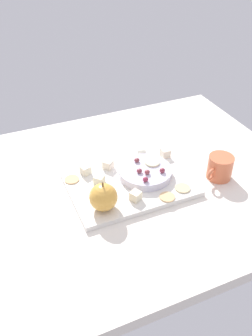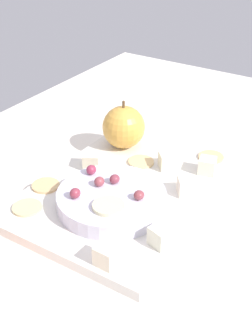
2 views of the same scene
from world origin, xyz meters
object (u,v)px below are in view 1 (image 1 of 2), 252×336
object	(u,v)px
cheese_cube_3	(136,196)
cracker_3	(72,179)
grape_1	(162,170)
cheese_cube_0	(165,153)
apple_whole	(103,197)
grape_2	(139,171)
grape_0	(145,179)
cheese_cube_5	(86,170)
cheese_cube_1	(141,152)
cracker_2	(108,191)
apple_slice_0	(153,163)
cheese_cube_2	(99,179)
grape_3	(137,160)
cheese_cube_4	(109,164)
cracker_0	(183,188)
grape_4	(147,172)
cup	(220,167)
platter	(129,183)
cracker_1	(167,197)
serving_dish	(145,172)

from	to	relation	value
cheese_cube_3	cracker_3	bearing A→B (deg)	131.77
grape_1	cheese_cube_0	bearing A→B (deg)	56.78
apple_whole	grape_2	xyz separation A→B (cm)	(14.65, 7.82, -0.74)
grape_0	grape_2	distance (cm)	4.63
cheese_cube_0	cheese_cube_5	xyz separation A→B (cm)	(-27.67, 1.60, 0.00)
cheese_cube_1	cracker_2	xyz separation A→B (cm)	(-17.23, -13.56, -1.19)
apple_slice_0	cheese_cube_5	bearing A→B (deg)	161.46
cheese_cube_2	apple_slice_0	bearing A→B (deg)	-2.25
cracker_2	grape_3	world-z (taller)	grape_3
cheese_cube_0	cheese_cube_4	bearing A→B (deg)	175.55
cracker_0	cracker_2	xyz separation A→B (cm)	(-21.12, 7.59, 0.00)
apple_whole	grape_4	size ratio (longest dim) A/B	4.59
cheese_cube_4	cheese_cube_0	bearing A→B (deg)	-4.45
cracker_0	cracker_3	bearing A→B (deg)	149.53
apple_whole	grape_1	bearing A→B (deg)	13.62
cheese_cube_1	grape_0	world-z (taller)	grape_0
cheese_cube_0	grape_3	bearing A→B (deg)	-168.89
cheese_cube_3	grape_4	size ratio (longest dim) A/B	1.61
cheese_cube_0	cracker_0	size ratio (longest dim) A/B	0.61
cheese_cube_0	cup	size ratio (longest dim) A/B	0.26
cheese_cube_5	grape_4	xyz separation A→B (cm)	(16.26, -10.89, 1.87)
cheese_cube_2	cheese_cube_4	bearing A→B (deg)	46.33
cheese_cube_2	grape_1	size ratio (longest dim) A/B	1.61
platter	grape_0	world-z (taller)	grape_0
cheese_cube_2	cracker_2	size ratio (longest dim) A/B	0.61
cheese_cube_3	grape_0	bearing A→B (deg)	36.57
apple_whole	apple_slice_0	world-z (taller)	apple_whole
cheese_cube_4	grape_1	xyz separation A→B (cm)	(12.81, -11.95, 1.92)
grape_0	grape_1	bearing A→B (deg)	16.14
platter	cracker_1	bearing A→B (deg)	-58.32
apple_whole	cracker_3	bearing A→B (deg)	106.77
cheese_cube_0	cheese_cube_5	distance (cm)	27.71
cheese_cube_1	cheese_cube_4	size ratio (longest dim) A/B	1.00
cracker_0	grape_0	world-z (taller)	grape_0
cheese_cube_5	grape_2	bearing A→B (deg)	-33.01
cracker_0	cup	world-z (taller)	cup
cheese_cube_2	cheese_cube_5	size ratio (longest dim) A/B	1.00
cheese_cube_0	cheese_cube_1	size ratio (longest dim) A/B	1.00
apple_slice_0	cup	size ratio (longest dim) A/B	0.45
cracker_1	grape_4	world-z (taller)	grape_4
cracker_0	grape_3	bearing A→B (deg)	119.43
platter	cheese_cube_3	world-z (taller)	cheese_cube_3
cracker_0	cheese_cube_2	bearing A→B (deg)	150.22
cheese_cube_5	grape_2	world-z (taller)	grape_2
cheese_cube_0	apple_slice_0	world-z (taller)	apple_slice_0
cracker_1	grape_2	bearing A→B (deg)	109.23
cheese_cube_2	grape_2	xyz separation A→B (cm)	(12.07, -3.23, 1.84)
serving_dish	cheese_cube_1	size ratio (longest dim) A/B	6.04
platter	serving_dish	bearing A→B (deg)	8.06
cheese_cube_0	cheese_cube_5	size ratio (longest dim) A/B	1.00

